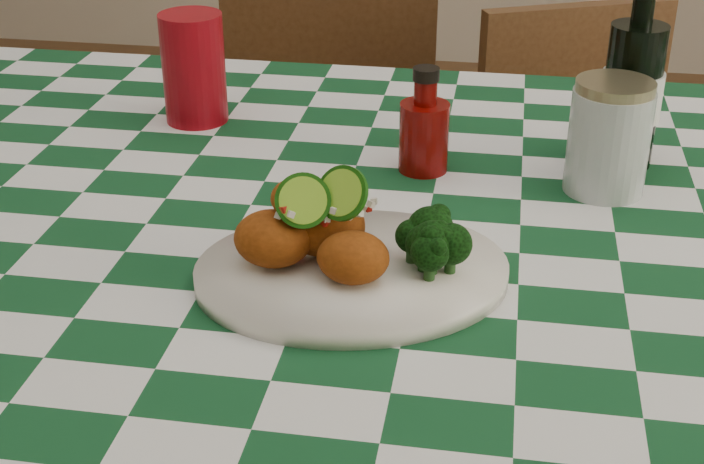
% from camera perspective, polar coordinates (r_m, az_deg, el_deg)
% --- Properties ---
extents(plate, '(0.37, 0.32, 0.02)m').
position_cam_1_polar(plate, '(0.97, -0.00, -2.39)').
color(plate, white).
rests_on(plate, dining_table).
extents(fried_chicken_pile, '(0.15, 0.11, 0.09)m').
position_cam_1_polar(fried_chicken_pile, '(0.95, -1.39, 0.63)').
color(fried_chicken_pile, '#8F3C0D').
rests_on(fried_chicken_pile, plate).
extents(broccoli_side, '(0.07, 0.07, 0.06)m').
position_cam_1_polar(broccoli_side, '(0.96, 4.95, -0.54)').
color(broccoli_side, black).
rests_on(broccoli_side, plate).
extents(red_tumbler, '(0.10, 0.10, 0.15)m').
position_cam_1_polar(red_tumbler, '(1.37, -9.19, 9.39)').
color(red_tumbler, maroon).
rests_on(red_tumbler, dining_table).
extents(ketchup_bottle, '(0.07, 0.07, 0.13)m').
position_cam_1_polar(ketchup_bottle, '(1.20, 4.24, 6.52)').
color(ketchup_bottle, '#660705').
rests_on(ketchup_bottle, dining_table).
extents(mason_jar, '(0.10, 0.10, 0.14)m').
position_cam_1_polar(mason_jar, '(1.18, 14.72, 5.37)').
color(mason_jar, '#B2BCBA').
rests_on(mason_jar, dining_table).
extents(beer_bottle, '(0.08, 0.08, 0.25)m').
position_cam_1_polar(beer_bottle, '(1.24, 16.13, 9.11)').
color(beer_bottle, black).
rests_on(beer_bottle, dining_table).
extents(wooden_chair_left, '(0.47, 0.49, 0.97)m').
position_cam_1_polar(wooden_chair_left, '(1.95, -2.07, 3.68)').
color(wooden_chair_left, '#472814').
rests_on(wooden_chair_left, ground).
extents(wooden_chair_right, '(0.50, 0.51, 0.82)m').
position_cam_1_polar(wooden_chair_right, '(1.88, 14.18, -0.78)').
color(wooden_chair_right, '#472814').
rests_on(wooden_chair_right, ground).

